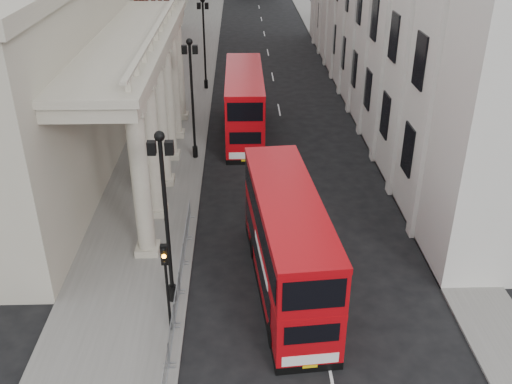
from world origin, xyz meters
TOP-DOWN VIEW (x-y plane):
  - ground at (0.00, 0.00)m, footprint 260.00×260.00m
  - sidewalk_west at (-3.00, 30.00)m, footprint 6.00×140.00m
  - sidewalk_east at (13.50, 30.00)m, footprint 3.00×140.00m
  - kerb at (-0.05, 30.00)m, footprint 0.20×140.00m
  - portico_building at (-10.50, 18.00)m, footprint 9.00×28.00m
  - lamp_post_south at (-0.60, 4.00)m, footprint 1.05×0.44m
  - lamp_post_mid at (-0.60, 20.00)m, footprint 1.05×0.44m
  - lamp_post_north at (-0.60, 36.00)m, footprint 1.05×0.44m
  - traffic_light at (-0.50, 1.98)m, footprint 0.28×0.33m
  - crowd_barriers at (-0.35, 2.23)m, footprint 0.50×18.75m
  - bus_near at (4.68, 5.04)m, footprint 3.73×11.49m
  - bus_far at (2.94, 24.47)m, footprint 2.80×11.39m
  - pedestrian_a at (-2.90, 13.48)m, footprint 0.82×0.71m
  - pedestrian_b at (-3.76, 15.75)m, footprint 0.96×0.88m
  - pedestrian_c at (-2.97, 19.07)m, footprint 0.99×0.77m

SIDE VIEW (x-z plane):
  - ground at x=0.00m, z-range 0.00..0.00m
  - sidewalk_west at x=-3.00m, z-range 0.00..0.12m
  - sidewalk_east at x=13.50m, z-range 0.00..0.12m
  - kerb at x=-0.05m, z-range 0.00..0.14m
  - crowd_barriers at x=-0.35m, z-range 0.12..1.22m
  - pedestrian_b at x=-3.76m, z-range 0.12..1.71m
  - pedestrian_c at x=-2.97m, z-range 0.12..1.92m
  - pedestrian_a at x=-2.90m, z-range 0.12..2.02m
  - bus_near at x=4.68m, z-range 0.11..4.98m
  - bus_far at x=2.94m, z-range 0.11..5.02m
  - traffic_light at x=-0.50m, z-range 0.96..5.26m
  - lamp_post_south at x=-0.60m, z-range 0.75..9.07m
  - lamp_post_mid at x=-0.60m, z-range 0.75..9.07m
  - lamp_post_north at x=-0.60m, z-range 0.75..9.07m
  - portico_building at x=-10.50m, z-range 0.00..12.00m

